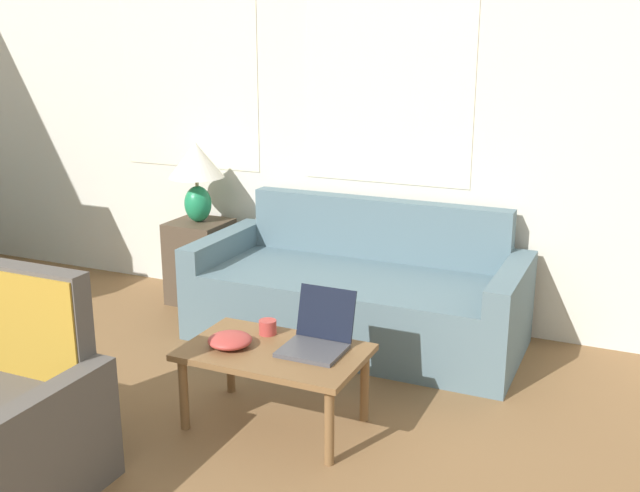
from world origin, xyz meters
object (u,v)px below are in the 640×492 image
snack_bowl (230,340)px  laptop (318,336)px  cup_navy (268,327)px  couch (359,297)px  coffee_table (275,359)px  table_lamp (196,169)px

snack_bowl → laptop: bearing=21.9°
cup_navy → couch: bearing=85.4°
laptop → snack_bowl: laptop is taller
coffee_table → cup_navy: size_ratio=9.78×
couch → snack_bowl: 1.26m
couch → coffee_table: 1.19m
coffee_table → laptop: size_ratio=2.65×
table_lamp → snack_bowl: size_ratio=2.61×
cup_navy → snack_bowl: cup_navy is taller
coffee_table → couch: bearing=91.7°
cup_navy → snack_bowl: bearing=-113.4°
couch → cup_navy: bearing=-94.6°
table_lamp → coffee_table: size_ratio=0.64×
laptop → snack_bowl: 0.42m
couch → cup_navy: size_ratio=22.83×
laptop → coffee_table: bearing=-150.6°
couch → table_lamp: size_ratio=3.63×
couch → laptop: (0.21, -1.09, 0.19)m
couch → cup_navy: couch is taller
table_lamp → laptop: 1.99m
table_lamp → snack_bowl: bearing=-52.3°
table_lamp → coffee_table: 1.96m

